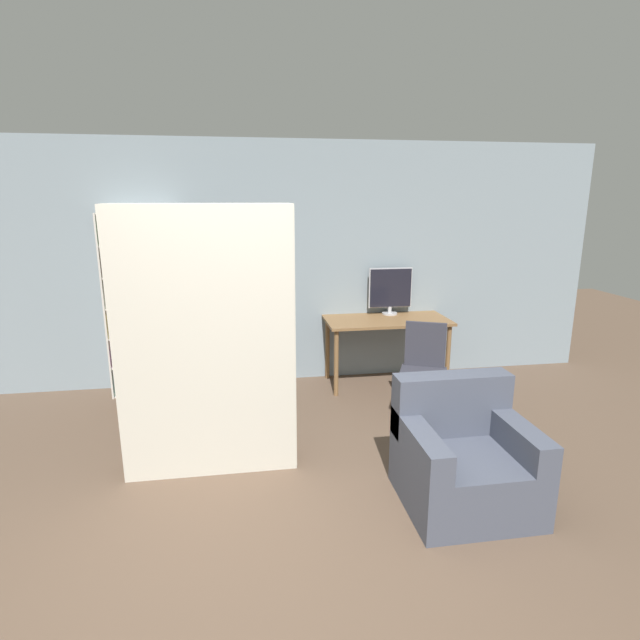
{
  "coord_description": "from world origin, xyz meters",
  "views": [
    {
      "loc": [
        -0.16,
        -2.42,
        2.08
      ],
      "look_at": [
        0.5,
        1.73,
        1.05
      ],
      "focal_mm": 28.0,
      "sensor_mm": 36.0,
      "label": 1
    }
  ],
  "objects_px": {
    "office_chair": "(423,380)",
    "mattress_far": "(209,337)",
    "armchair": "(463,458)",
    "mattress_near": "(207,346)",
    "bookshelf": "(137,308)",
    "monitor": "(390,289)"
  },
  "relations": [
    {
      "from": "office_chair",
      "to": "mattress_near",
      "type": "xyz_separation_m",
      "value": [
        -1.98,
        -0.76,
        0.67
      ]
    },
    {
      "from": "monitor",
      "to": "armchair",
      "type": "xyz_separation_m",
      "value": [
        -0.22,
        -2.52,
        -0.73
      ]
    },
    {
      "from": "mattress_far",
      "to": "armchair",
      "type": "relative_size",
      "value": 2.41
    },
    {
      "from": "monitor",
      "to": "bookshelf",
      "type": "relative_size",
      "value": 0.28
    },
    {
      "from": "mattress_near",
      "to": "armchair",
      "type": "xyz_separation_m",
      "value": [
        1.74,
        -0.67,
        -0.7
      ]
    },
    {
      "from": "bookshelf",
      "to": "armchair",
      "type": "height_order",
      "value": "bookshelf"
    },
    {
      "from": "monitor",
      "to": "mattress_near",
      "type": "xyz_separation_m",
      "value": [
        -1.96,
        -1.85,
        -0.03
      ]
    },
    {
      "from": "office_chair",
      "to": "mattress_far",
      "type": "distance_m",
      "value": 2.16
    },
    {
      "from": "office_chair",
      "to": "armchair",
      "type": "height_order",
      "value": "office_chair"
    },
    {
      "from": "bookshelf",
      "to": "mattress_far",
      "type": "distance_m",
      "value": 1.81
    },
    {
      "from": "bookshelf",
      "to": "mattress_far",
      "type": "bearing_deg",
      "value": -62.03
    },
    {
      "from": "monitor",
      "to": "armchair",
      "type": "height_order",
      "value": "monitor"
    },
    {
      "from": "mattress_far",
      "to": "mattress_near",
      "type": "bearing_deg",
      "value": -90.0
    },
    {
      "from": "mattress_far",
      "to": "office_chair",
      "type": "bearing_deg",
      "value": 15.02
    },
    {
      "from": "office_chair",
      "to": "mattress_far",
      "type": "height_order",
      "value": "mattress_far"
    },
    {
      "from": "office_chair",
      "to": "armchair",
      "type": "distance_m",
      "value": 1.44
    },
    {
      "from": "monitor",
      "to": "mattress_far",
      "type": "distance_m",
      "value": 2.55
    },
    {
      "from": "monitor",
      "to": "office_chair",
      "type": "xyz_separation_m",
      "value": [
        0.02,
        -1.1,
        -0.7
      ]
    },
    {
      "from": "office_chair",
      "to": "armchair",
      "type": "xyz_separation_m",
      "value": [
        -0.24,
        -1.42,
        -0.04
      ]
    },
    {
      "from": "bookshelf",
      "to": "office_chair",
      "type": "bearing_deg",
      "value": -20.64
    },
    {
      "from": "mattress_near",
      "to": "armchair",
      "type": "bearing_deg",
      "value": -20.87
    },
    {
      "from": "mattress_near",
      "to": "mattress_far",
      "type": "height_order",
      "value": "same"
    }
  ]
}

